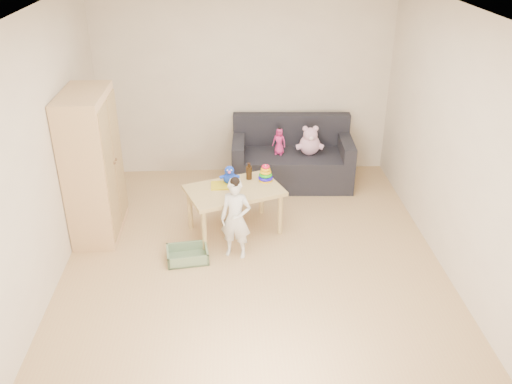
{
  "coord_description": "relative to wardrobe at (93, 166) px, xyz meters",
  "views": [
    {
      "loc": [
        -0.23,
        -4.96,
        3.34
      ],
      "look_at": [
        0.05,
        0.25,
        0.65
      ],
      "focal_mm": 38.0,
      "sensor_mm": 36.0,
      "label": 1
    }
  ],
  "objects": [
    {
      "name": "toddler",
      "position": [
        1.58,
        -0.6,
        -0.39
      ],
      "size": [
        0.38,
        0.3,
        0.89
      ],
      "primitive_type": "imported",
      "rotation": [
        0.0,
        0.0,
        -0.29
      ],
      "color": "silver",
      "rests_on": "ground"
    },
    {
      "name": "ring_stacker",
      "position": [
        1.94,
        0.1,
        -0.21
      ],
      "size": [
        0.17,
        0.17,
        0.2
      ],
      "color": "yellow",
      "rests_on": "play_table"
    },
    {
      "name": "brown_bottle",
      "position": [
        1.75,
        0.16,
        -0.2
      ],
      "size": [
        0.07,
        0.07,
        0.21
      ],
      "color": "black",
      "rests_on": "play_table"
    },
    {
      "name": "blue_plush",
      "position": [
        1.52,
        0.05,
        -0.17
      ],
      "size": [
        0.21,
        0.18,
        0.23
      ],
      "primitive_type": null,
      "rotation": [
        0.0,
        0.0,
        0.15
      ],
      "color": "blue",
      "rests_on": "play_table"
    },
    {
      "name": "doll",
      "position": [
        2.2,
        1.11,
        -0.21
      ],
      "size": [
        0.21,
        0.18,
        0.35
      ],
      "primitive_type": "imported",
      "rotation": [
        0.0,
        0.0,
        -0.4
      ],
      "color": "#DB2977",
      "rests_on": "sofa"
    },
    {
      "name": "storage_bin",
      "position": [
        1.05,
        -0.67,
        -0.77
      ],
      "size": [
        0.48,
        0.38,
        0.13
      ],
      "primitive_type": null,
      "rotation": [
        0.0,
        0.0,
        0.13
      ],
      "color": "#68845F",
      "rests_on": "ground"
    },
    {
      "name": "room",
      "position": [
        1.76,
        -0.62,
        0.46
      ],
      "size": [
        4.5,
        4.5,
        4.5
      ],
      "color": "tan",
      "rests_on": "ground"
    },
    {
      "name": "wooden_figure",
      "position": [
        1.53,
        -0.13,
        -0.23
      ],
      "size": [
        0.04,
        0.04,
        0.1
      ],
      "primitive_type": null,
      "rotation": [
        0.0,
        0.0,
        0.09
      ],
      "color": "brown",
      "rests_on": "play_table"
    },
    {
      "name": "sofa",
      "position": [
        2.38,
        1.14,
        -0.61
      ],
      "size": [
        1.65,
        0.89,
        0.45
      ],
      "primitive_type": "cube",
      "rotation": [
        0.0,
        0.0,
        -0.05
      ],
      "color": "black",
      "rests_on": "ground"
    },
    {
      "name": "pink_bear",
      "position": [
        2.6,
        1.09,
        -0.22
      ],
      "size": [
        0.36,
        0.33,
        0.34
      ],
      "primitive_type": null,
      "rotation": [
        0.0,
        0.0,
        -0.29
      ],
      "color": "#D59DBD",
      "rests_on": "sofa"
    },
    {
      "name": "wardrobe",
      "position": [
        0.0,
        0.0,
        0.0
      ],
      "size": [
        0.47,
        0.93,
        1.68
      ],
      "primitive_type": "cube",
      "color": "#DFAB7A",
      "rests_on": "ground"
    },
    {
      "name": "yellow_book",
      "position": [
        1.42,
        -0.02,
        -0.28
      ],
      "size": [
        0.22,
        0.22,
        0.02
      ],
      "primitive_type": "cube",
      "rotation": [
        0.0,
        0.0,
        0.02
      ],
      "color": "gold",
      "rests_on": "play_table"
    },
    {
      "name": "play_table",
      "position": [
        1.57,
        -0.09,
        -0.56
      ],
      "size": [
        1.22,
        0.99,
        0.55
      ],
      "primitive_type": "cube",
      "rotation": [
        0.0,
        0.0,
        0.35
      ],
      "color": "tan",
      "rests_on": "ground"
    }
  ]
}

